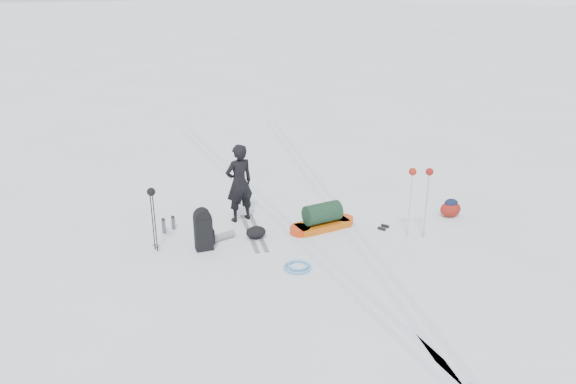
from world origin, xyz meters
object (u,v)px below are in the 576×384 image
Objects in this scene: expedition_rucksack at (206,230)px; ski_poles_black at (152,200)px; pulk_sled at (322,219)px; skier at (239,183)px.

expedition_rucksack is 0.67× the size of ski_poles_black.
ski_poles_black reaches higher than pulk_sled.
ski_poles_black is (-0.93, 0.24, 0.66)m from expedition_rucksack.
pulk_sled is at bearing 6.66° from ski_poles_black.
skier is 1.32× the size of ski_poles_black.
pulk_sled is at bearing 1.41° from expedition_rucksack.
expedition_rucksack is at bearing 34.51° from skier.
expedition_rucksack is 1.16m from ski_poles_black.
ski_poles_black is (-1.89, -0.80, 0.20)m from skier.
pulk_sled is 1.17× the size of ski_poles_black.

